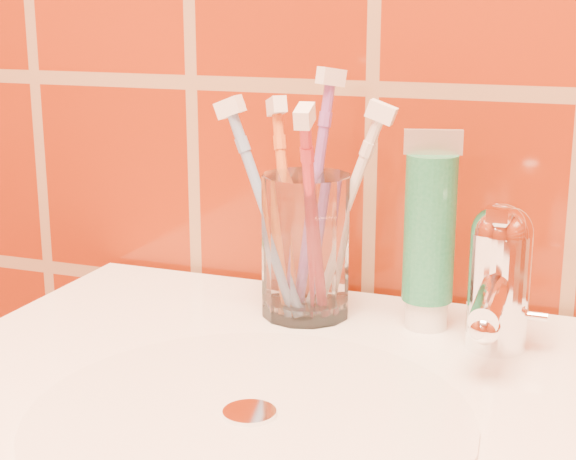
% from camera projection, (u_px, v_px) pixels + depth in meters
% --- Properties ---
extents(glass_tumbler, '(0.08, 0.08, 0.13)m').
position_uv_depth(glass_tumbler, '(306.00, 246.00, 0.77)').
color(glass_tumbler, white).
rests_on(glass_tumbler, pedestal_sink).
extents(toothpaste_tube, '(0.05, 0.04, 0.17)m').
position_uv_depth(toothpaste_tube, '(429.00, 237.00, 0.73)').
color(toothpaste_tube, white).
rests_on(toothpaste_tube, pedestal_sink).
extents(faucet, '(0.05, 0.11, 0.12)m').
position_uv_depth(faucet, '(499.00, 273.00, 0.69)').
color(faucet, white).
rests_on(faucet, pedestal_sink).
extents(toothbrush_0, '(0.08, 0.09, 0.23)m').
position_uv_depth(toothbrush_0, '(315.00, 193.00, 0.77)').
color(toothbrush_0, '#864CA3').
rests_on(toothbrush_0, glass_tumbler).
extents(toothbrush_1, '(0.09, 0.09, 0.19)m').
position_uv_depth(toothbrush_1, '(344.00, 212.00, 0.76)').
color(toothbrush_1, silver).
rests_on(toothbrush_1, glass_tumbler).
extents(toothbrush_2, '(0.11, 0.10, 0.19)m').
position_uv_depth(toothbrush_2, '(266.00, 210.00, 0.76)').
color(toothbrush_2, '#7498CE').
rests_on(toothbrush_2, glass_tumbler).
extents(toothbrush_3, '(0.04, 0.13, 0.21)m').
position_uv_depth(toothbrush_3, '(311.00, 218.00, 0.73)').
color(toothbrush_3, '#AC2530').
rests_on(toothbrush_3, glass_tumbler).
extents(toothbrush_4, '(0.12, 0.13, 0.20)m').
position_uv_depth(toothbrush_4, '(285.00, 207.00, 0.78)').
color(toothbrush_4, orange).
rests_on(toothbrush_4, glass_tumbler).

